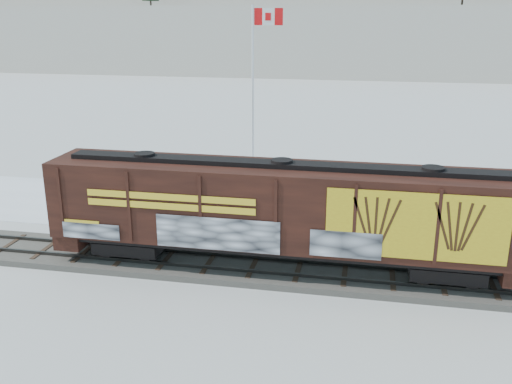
% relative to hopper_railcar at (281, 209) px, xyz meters
% --- Properties ---
extents(ground, '(500.00, 500.00, 0.00)m').
position_rel_hopper_railcar_xyz_m(ground, '(-3.21, 0.01, -3.01)').
color(ground, white).
rests_on(ground, ground).
extents(rail_track, '(50.00, 3.40, 0.43)m').
position_rel_hopper_railcar_xyz_m(rail_track, '(-3.21, 0.01, -2.86)').
color(rail_track, '#59544C').
rests_on(rail_track, ground).
extents(parking_strip, '(40.00, 8.00, 0.03)m').
position_rel_hopper_railcar_xyz_m(parking_strip, '(-3.21, 7.51, -3.00)').
color(parking_strip, white).
rests_on(parking_strip, ground).
extents(hopper_railcar, '(20.05, 3.06, 4.62)m').
position_rel_hopper_railcar_xyz_m(hopper_railcar, '(0.00, 0.00, 0.00)').
color(hopper_railcar, black).
rests_on(hopper_railcar, rail_track).
extents(flagpole, '(2.30, 0.90, 11.40)m').
position_rel_hopper_railcar_xyz_m(flagpole, '(-3.70, 12.71, 1.19)').
color(flagpole, silver).
rests_on(flagpole, ground).
extents(car_silver, '(4.86, 2.28, 1.61)m').
position_rel_hopper_railcar_xyz_m(car_silver, '(-5.33, 7.54, -2.18)').
color(car_silver, '#A5A8AD').
rests_on(car_silver, parking_strip).
extents(car_white, '(5.23, 2.73, 1.64)m').
position_rel_hopper_railcar_xyz_m(car_white, '(-1.16, 7.98, -2.16)').
color(car_white, silver).
rests_on(car_white, parking_strip).
extents(car_dark, '(4.54, 2.82, 1.23)m').
position_rel_hopper_railcar_xyz_m(car_dark, '(1.29, 6.07, -2.37)').
color(car_dark, black).
rests_on(car_dark, parking_strip).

